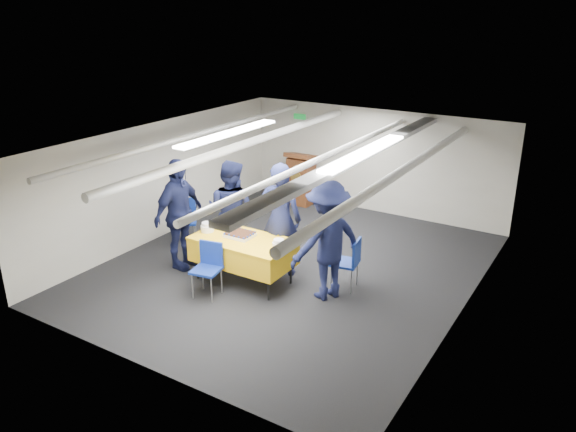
# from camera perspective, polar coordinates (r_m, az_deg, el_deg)

# --- Properties ---
(ground) EXTENTS (7.00, 7.00, 0.00)m
(ground) POSITION_cam_1_polar(r_m,az_deg,el_deg) (10.03, 0.37, -5.23)
(ground) COLOR black
(ground) RESTS_ON ground
(room_shell) EXTENTS (6.00, 7.00, 2.30)m
(room_shell) POSITION_cam_1_polar(r_m,az_deg,el_deg) (9.67, 2.13, 5.26)
(room_shell) COLOR beige
(room_shell) RESTS_ON ground
(serving_table) EXTENTS (1.68, 0.91, 0.77)m
(serving_table) POSITION_cam_1_polar(r_m,az_deg,el_deg) (9.35, -4.57, -3.51)
(serving_table) COLOR black
(serving_table) RESTS_ON ground
(sheet_cake) EXTENTS (0.46, 0.36, 0.08)m
(sheet_cake) POSITION_cam_1_polar(r_m,az_deg,el_deg) (9.34, -4.91, -1.88)
(sheet_cake) COLOR white
(sheet_cake) RESTS_ON serving_table
(plate_stack_left) EXTENTS (0.22, 0.22, 0.16)m
(plate_stack_left) POSITION_cam_1_polar(r_m,az_deg,el_deg) (9.61, -8.20, -1.14)
(plate_stack_left) COLOR white
(plate_stack_left) RESTS_ON serving_table
(plate_stack_right) EXTENTS (0.20, 0.20, 0.17)m
(plate_stack_right) POSITION_cam_1_polar(r_m,az_deg,el_deg) (8.81, -0.94, -2.95)
(plate_stack_right) COLOR white
(plate_stack_right) RESTS_ON serving_table
(podium) EXTENTS (0.62, 0.53, 1.25)m
(podium) POSITION_cam_1_polar(r_m,az_deg,el_deg) (13.01, 1.33, 3.84)
(podium) COLOR brown
(podium) RESTS_ON ground
(chair_near) EXTENTS (0.49, 0.49, 0.87)m
(chair_near) POSITION_cam_1_polar(r_m,az_deg,el_deg) (9.03, -8.06, -4.79)
(chair_near) COLOR gray
(chair_near) RESTS_ON ground
(chair_right) EXTENTS (0.48, 0.48, 0.87)m
(chair_right) POSITION_cam_1_polar(r_m,az_deg,el_deg) (9.14, 6.32, -4.36)
(chair_right) COLOR gray
(chair_right) RESTS_ON ground
(chair_left) EXTENTS (0.59, 0.59, 0.87)m
(chair_left) POSITION_cam_1_polar(r_m,az_deg,el_deg) (11.08, -10.36, -0.00)
(chair_left) COLOR gray
(chair_left) RESTS_ON ground
(sailor_a) EXTENTS (0.83, 0.68, 1.98)m
(sailor_a) POSITION_cam_1_polar(r_m,az_deg,el_deg) (9.45, -0.79, -0.34)
(sailor_a) COLOR black
(sailor_a) RESTS_ON ground
(sailor_b) EXTENTS (1.01, 0.84, 1.88)m
(sailor_b) POSITION_cam_1_polar(r_m,az_deg,el_deg) (10.01, -5.81, 0.46)
(sailor_b) COLOR black
(sailor_b) RESTS_ON ground
(sailor_c) EXTENTS (0.51, 1.17, 1.97)m
(sailor_c) POSITION_cam_1_polar(r_m,az_deg,el_deg) (9.88, -11.02, 0.17)
(sailor_c) COLOR black
(sailor_c) RESTS_ON ground
(sailor_d) EXTENTS (1.22, 1.43, 1.92)m
(sailor_d) POSITION_cam_1_polar(r_m,az_deg,el_deg) (8.71, 4.04, -2.51)
(sailor_d) COLOR black
(sailor_d) RESTS_ON ground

